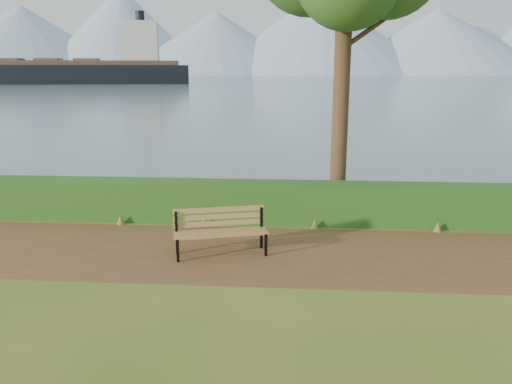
{
  "coord_description": "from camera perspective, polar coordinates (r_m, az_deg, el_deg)",
  "views": [
    {
      "loc": [
        1.04,
        -9.52,
        3.73
      ],
      "look_at": [
        0.24,
        1.2,
        1.1
      ],
      "focal_mm": 35.0,
      "sensor_mm": 36.0,
      "label": 1
    }
  ],
  "objects": [
    {
      "name": "cargo_ship",
      "position": [
        150.57,
        -20.65,
        12.7
      ],
      "size": [
        71.66,
        25.19,
        21.51
      ],
      "rotation": [
        0.0,
        0.0,
        0.2
      ],
      "color": "black",
      "rests_on": "ground"
    },
    {
      "name": "path",
      "position": [
        10.55,
        -1.66,
        -6.93
      ],
      "size": [
        40.0,
        3.4,
        0.01
      ],
      "primitive_type": "cube",
      "color": "#56361D",
      "rests_on": "ground"
    },
    {
      "name": "hedge",
      "position": [
        12.59,
        -0.6,
        -1.12
      ],
      "size": [
        32.0,
        0.85,
        1.0
      ],
      "primitive_type": "cube",
      "color": "#174212",
      "rests_on": "ground"
    },
    {
      "name": "water",
      "position": [
        269.55,
        4.16,
        12.92
      ],
      "size": [
        700.0,
        510.0,
        0.0
      ],
      "primitive_type": "cube",
      "color": "slate",
      "rests_on": "ground"
    },
    {
      "name": "bench",
      "position": [
        10.36,
        -4.1,
        -4.14
      ],
      "size": [
        1.99,
        1.04,
        0.96
      ],
      "rotation": [
        0.0,
        0.0,
        0.26
      ],
      "color": "black",
      "rests_on": "ground"
    },
    {
      "name": "mountains",
      "position": [
        416.39,
        3.0,
        17.03
      ],
      "size": [
        585.0,
        190.0,
        70.0
      ],
      "color": "#8499B0",
      "rests_on": "ground"
    },
    {
      "name": "ground",
      "position": [
        10.28,
        -1.84,
        -7.54
      ],
      "size": [
        140.0,
        140.0,
        0.0
      ],
      "primitive_type": "plane",
      "color": "#435D1A",
      "rests_on": "ground"
    }
  ]
}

